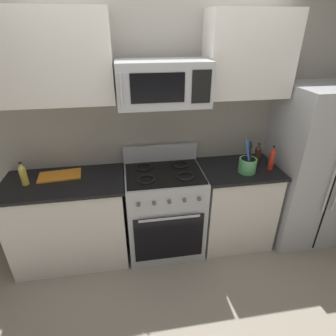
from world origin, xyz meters
TOP-DOWN VIEW (x-y plane):
  - ground_plane at (0.00, 0.00)m, footprint 16.00×16.00m
  - wall_back at (0.00, 1.00)m, footprint 8.00×0.10m
  - counter_left at (-0.95, 0.63)m, footprint 1.11×0.60m
  - range_oven at (-0.00, 0.63)m, footprint 0.76×0.64m
  - counter_right at (0.78, 0.63)m, footprint 0.77×0.60m
  - refrigerator at (1.57, 0.61)m, footprint 0.78×0.71m
  - microwave at (-0.00, 0.66)m, footprint 0.77×0.44m
  - upper_cabinets_left at (-0.95, 0.78)m, footprint 1.10×0.34m
  - upper_cabinets_right at (0.78, 0.78)m, footprint 0.76×0.34m
  - utensil_crock at (0.80, 0.53)m, footprint 0.17×0.17m
  - cutting_board at (-0.98, 0.74)m, footprint 0.40×0.24m
  - bottle_soy at (0.99, 0.72)m, footprint 0.06×0.06m
  - bottle_oil at (-1.26, 0.63)m, footprint 0.06×0.06m
  - bottle_hot_sauce at (1.06, 0.55)m, footprint 0.05×0.05m

SIDE VIEW (x-z plane):
  - ground_plane at x=0.00m, z-range 0.00..0.00m
  - counter_left at x=-0.95m, z-range 0.00..0.91m
  - counter_right at x=0.78m, z-range 0.00..0.91m
  - range_oven at x=0.00m, z-range -0.07..1.02m
  - refrigerator at x=1.57m, z-range 0.00..1.70m
  - cutting_board at x=-0.98m, z-range 0.91..0.93m
  - utensil_crock at x=0.80m, z-range 0.82..1.16m
  - bottle_soy at x=0.99m, z-range 0.90..1.12m
  - bottle_oil at x=-1.26m, z-range 0.90..1.12m
  - bottle_hot_sauce at x=1.06m, z-range 0.90..1.15m
  - wall_back at x=0.00m, z-range 0.00..2.60m
  - microwave at x=0.00m, z-range 1.57..1.93m
  - upper_cabinets_left at x=-0.95m, z-range 1.59..2.31m
  - upper_cabinets_right at x=0.78m, z-range 1.59..2.31m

